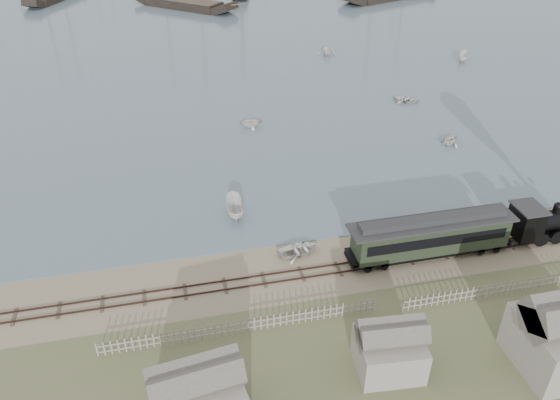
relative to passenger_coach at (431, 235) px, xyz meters
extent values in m
plane|color=gray|center=(-9.56, 2.00, -2.08)|extent=(600.00, 600.00, 0.00)
cube|color=#37241E|center=(-9.56, -0.50, -1.98)|extent=(120.00, 0.08, 0.12)
cube|color=#37241E|center=(-9.56, 0.50, -1.98)|extent=(120.00, 0.08, 0.12)
cube|color=#392D25|center=(-9.56, 0.00, -2.05)|extent=(120.00, 1.80, 0.06)
cube|color=black|center=(11.40, 0.00, -1.31)|extent=(7.61, 2.24, 0.28)
cylinder|color=black|center=(10.95, 0.00, -0.19)|extent=(4.70, 1.68, 1.68)
cube|color=black|center=(8.49, 0.00, 0.03)|extent=(2.01, 2.46, 2.57)
cube|color=#2A2A2C|center=(8.49, 0.00, 1.38)|extent=(2.24, 2.69, 0.13)
sphere|color=black|center=(11.18, 0.00, 1.12)|extent=(0.72, 0.72, 0.72)
cube|color=black|center=(0.00, 0.00, -1.39)|extent=(13.54, 2.22, 0.34)
cube|color=black|center=(0.00, 0.00, -0.04)|extent=(12.58, 2.42, 2.42)
cube|color=black|center=(0.00, -1.23, 0.20)|extent=(11.61, 0.06, 0.87)
cube|color=black|center=(0.00, 1.23, 0.20)|extent=(11.61, 0.06, 0.87)
cube|color=#2A2A2C|center=(0.00, 0.00, 1.22)|extent=(13.54, 2.61, 0.17)
cube|color=#2A2A2C|center=(0.00, 0.00, 1.51)|extent=(12.09, 1.16, 0.44)
imported|color=silver|center=(-10.10, 2.65, -1.71)|extent=(3.02, 3.90, 0.74)
imported|color=silver|center=(-9.62, 27.45, -1.30)|extent=(2.55, 2.90, 1.45)
imported|color=silver|center=(-14.38, 9.25, -1.27)|extent=(3.95, 1.64, 1.50)
imported|color=silver|center=(11.78, 30.59, -1.68)|extent=(3.66, 4.06, 0.69)
imported|color=silver|center=(11.38, 17.96, -1.34)|extent=(3.20, 3.35, 1.37)
imported|color=silver|center=(27.12, 44.06, -1.33)|extent=(3.67, 3.20, 1.38)
imported|color=silver|center=(7.27, 52.00, -1.11)|extent=(4.00, 3.63, 1.84)
camera|label=1|loc=(-19.42, -31.47, 25.62)|focal=35.00mm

